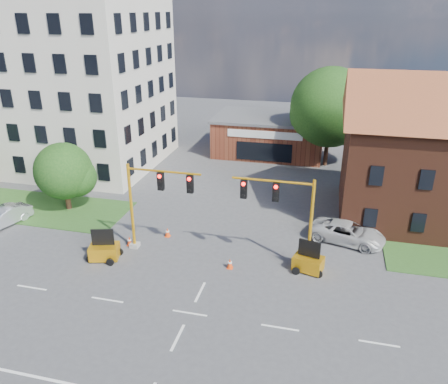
# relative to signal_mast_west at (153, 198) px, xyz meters

# --- Properties ---
(ground) EXTENTS (120.00, 120.00, 0.00)m
(ground) POSITION_rel_signal_mast_west_xyz_m (4.36, -6.00, -3.92)
(ground) COLOR #464749
(ground) RESTS_ON ground
(grass_verge_nw) EXTENTS (22.00, 6.00, 0.08)m
(grass_verge_nw) POSITION_rel_signal_mast_west_xyz_m (-15.64, 4.00, -3.88)
(grass_verge_nw) COLOR #2E541F
(grass_verge_nw) RESTS_ON ground
(lane_markings) EXTENTS (60.00, 36.00, 0.01)m
(lane_markings) POSITION_rel_signal_mast_west_xyz_m (4.36, -9.00, -3.91)
(lane_markings) COLOR white
(lane_markings) RESTS_ON ground
(office_block) EXTENTS (18.40, 15.40, 20.60)m
(office_block) POSITION_rel_signal_mast_west_xyz_m (-15.64, 15.91, 6.39)
(office_block) COLOR beige
(office_block) RESTS_ON ground
(brick_shop) EXTENTS (12.40, 8.40, 4.30)m
(brick_shop) POSITION_rel_signal_mast_west_xyz_m (4.36, 23.99, -1.76)
(brick_shop) COLOR maroon
(brick_shop) RESTS_ON ground
(tree_large) EXTENTS (8.58, 8.17, 10.31)m
(tree_large) POSITION_rel_signal_mast_west_xyz_m (11.27, 21.08, 2.04)
(tree_large) COLOR #3A2115
(tree_large) RESTS_ON ground
(tree_nw_front) EXTENTS (4.86, 4.63, 5.72)m
(tree_nw_front) POSITION_rel_signal_mast_west_xyz_m (-9.41, 4.58, -0.66)
(tree_nw_front) COLOR #3A2115
(tree_nw_front) RESTS_ON ground
(signal_mast_west) EXTENTS (5.30, 0.60, 6.20)m
(signal_mast_west) POSITION_rel_signal_mast_west_xyz_m (0.00, 0.00, 0.00)
(signal_mast_west) COLOR #979792
(signal_mast_west) RESTS_ON ground
(signal_mast_east) EXTENTS (5.30, 0.60, 6.20)m
(signal_mast_east) POSITION_rel_signal_mast_west_xyz_m (8.71, 0.00, 0.00)
(signal_mast_east) COLOR #979792
(signal_mast_east) RESTS_ON ground
(trailer_west) EXTENTS (2.15, 1.71, 2.14)m
(trailer_west) POSITION_rel_signal_mast_west_xyz_m (-2.91, -1.95, -3.25)
(trailer_west) COLOR orange
(trailer_west) RESTS_ON ground
(trailer_east) EXTENTS (2.07, 1.65, 2.07)m
(trailer_east) POSITION_rel_signal_mast_west_xyz_m (10.41, -0.13, -3.27)
(trailer_east) COLOR orange
(trailer_east) RESTS_ON ground
(cone_a) EXTENTS (0.40, 0.40, 0.70)m
(cone_a) POSITION_rel_signal_mast_west_xyz_m (-2.10, 0.15, -3.58)
(cone_a) COLOR #F3420C
(cone_a) RESTS_ON ground
(cone_b) EXTENTS (0.40, 0.40, 0.70)m
(cone_b) POSITION_rel_signal_mast_west_xyz_m (0.06, 2.01, -3.58)
(cone_b) COLOR #F3420C
(cone_b) RESTS_ON ground
(cone_c) EXTENTS (0.40, 0.40, 0.70)m
(cone_c) POSITION_rel_signal_mast_west_xyz_m (10.56, 0.85, -3.58)
(cone_c) COLOR #F3420C
(cone_c) RESTS_ON ground
(cone_d) EXTENTS (0.40, 0.40, 0.70)m
(cone_d) POSITION_rel_signal_mast_west_xyz_m (5.48, -1.04, -3.58)
(cone_d) COLOR #F3420C
(cone_d) RESTS_ON ground
(pickup_white) EXTENTS (5.70, 3.71, 1.46)m
(pickup_white) POSITION_rel_signal_mast_west_xyz_m (12.90, 4.36, -3.19)
(pickup_white) COLOR silver
(pickup_white) RESTS_ON ground
(sedan_silver_front) EXTENTS (2.73, 4.64, 1.45)m
(sedan_silver_front) POSITION_rel_signal_mast_west_xyz_m (-12.86, 0.65, -3.20)
(sedan_silver_front) COLOR #B2B6BA
(sedan_silver_front) RESTS_ON ground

